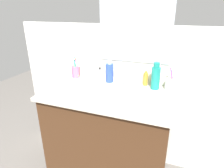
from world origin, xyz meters
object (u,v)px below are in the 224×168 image
object	(u,v)px
cup_white_ceramic	(170,84)
soap_bar	(86,79)
bottle_mouthwash_teal	(156,77)
bottle_gel_clear	(95,75)
faucet	(125,83)
bottle_lotion_white	(100,75)
cup_pink	(75,71)
bottle_shampoo_blue	(110,73)
bottle_oil_amber	(146,79)

from	to	relation	value
cup_white_ceramic	soap_bar	world-z (taller)	cup_white_ceramic
bottle_mouthwash_teal	bottle_gel_clear	bearing A→B (deg)	176.93
faucet	bottle_lotion_white	bearing A→B (deg)	175.47
cup_white_ceramic	bottle_gel_clear	bearing A→B (deg)	178.93
bottle_lotion_white	cup_pink	size ratio (longest dim) A/B	0.72
bottle_shampoo_blue	cup_pink	bearing A→B (deg)	179.29
bottle_gel_clear	cup_pink	xyz separation A→B (m)	(-0.20, -0.01, 0.01)
faucet	bottle_oil_amber	distance (m)	0.17
soap_bar	cup_white_ceramic	bearing A→B (deg)	1.92
bottle_lotion_white	soap_bar	distance (m)	0.14
bottle_oil_amber	bottle_lotion_white	distance (m)	0.39
bottle_gel_clear	bottle_mouthwash_teal	xyz separation A→B (m)	(0.53, -0.03, 0.05)
bottle_shampoo_blue	soap_bar	xyz separation A→B (m)	(-0.21, -0.03, -0.07)
faucet	bottle_shampoo_blue	world-z (taller)	bottle_shampoo_blue
bottle_shampoo_blue	cup_white_ceramic	xyz separation A→B (m)	(0.50, -0.00, -0.03)
bottle_lotion_white	cup_white_ceramic	xyz separation A→B (m)	(0.58, 0.02, -0.01)
bottle_oil_amber	soap_bar	xyz separation A→B (m)	(-0.51, -0.06, -0.04)
bottle_mouthwash_teal	soap_bar	xyz separation A→B (m)	(-0.60, -0.01, -0.09)
cup_white_ceramic	soap_bar	bearing A→B (deg)	-178.08
bottle_shampoo_blue	cup_pink	distance (m)	0.34
cup_pink	bottle_lotion_white	bearing A→B (deg)	-5.68
bottle_gel_clear	cup_white_ceramic	xyz separation A→B (m)	(0.64, -0.01, 0.00)
bottle_lotion_white	bottle_oil_amber	bearing A→B (deg)	8.06
faucet	soap_bar	size ratio (longest dim) A/B	2.50
faucet	cup_white_ceramic	world-z (taller)	cup_white_ceramic
bottle_oil_amber	cup_white_ceramic	size ratio (longest dim) A/B	0.60
bottle_gel_clear	bottle_lotion_white	xyz separation A→B (m)	(0.06, -0.03, 0.01)
bottle_oil_amber	cup_pink	world-z (taller)	cup_pink
bottle_oil_amber	cup_white_ceramic	bearing A→B (deg)	-10.16
faucet	bottle_oil_amber	world-z (taller)	bottle_oil_amber
bottle_gel_clear	bottle_shampoo_blue	world-z (taller)	bottle_shampoo_blue
faucet	bottle_shampoo_blue	distance (m)	0.17
bottle_gel_clear	bottle_oil_amber	world-z (taller)	bottle_oil_amber
bottle_oil_amber	soap_bar	size ratio (longest dim) A/B	1.85
bottle_shampoo_blue	cup_pink	size ratio (longest dim) A/B	1.02
faucet	bottle_gel_clear	size ratio (longest dim) A/B	1.55
bottle_shampoo_blue	cup_white_ceramic	size ratio (longest dim) A/B	0.98
bottle_mouthwash_teal	bottle_lotion_white	bearing A→B (deg)	-179.65
bottle_shampoo_blue	bottle_lotion_white	distance (m)	0.09
bottle_mouthwash_teal	soap_bar	size ratio (longest dim) A/B	3.34
faucet	bottle_mouthwash_teal	distance (m)	0.25
cup_pink	cup_white_ceramic	size ratio (longest dim) A/B	0.96
bottle_shampoo_blue	bottle_mouthwash_teal	size ratio (longest dim) A/B	0.91
cup_pink	soap_bar	xyz separation A→B (m)	(0.13, -0.03, -0.05)
cup_pink	soap_bar	world-z (taller)	cup_pink
bottle_gel_clear	bottle_lotion_white	bearing A→B (deg)	-28.13
bottle_gel_clear	soap_bar	xyz separation A→B (m)	(-0.07, -0.04, -0.04)
bottle_oil_amber	bottle_lotion_white	xyz separation A→B (m)	(-0.38, -0.05, 0.01)
cup_pink	cup_white_ceramic	world-z (taller)	cup_white_ceramic
cup_pink	cup_white_ceramic	distance (m)	0.84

